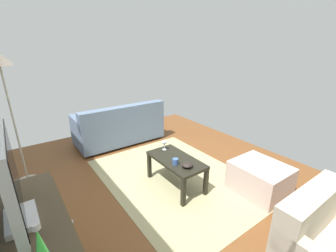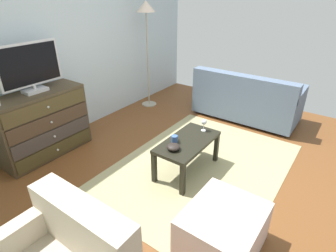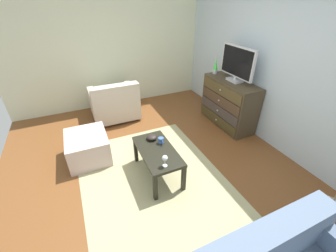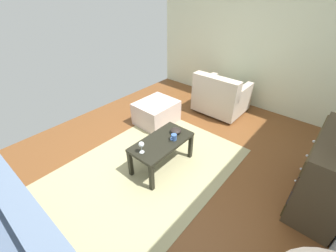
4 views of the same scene
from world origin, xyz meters
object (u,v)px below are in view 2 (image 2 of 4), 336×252
Objects in this scene: dresser at (42,124)px; couch_large at (246,100)px; tv at (30,67)px; ottoman at (223,230)px; coffee_table at (187,145)px; bowl_decorative at (173,147)px; mug at (175,139)px; standing_lamp at (146,17)px; wine_glass at (204,122)px.

dresser is 0.68× the size of couch_large.
ottoman is (-0.04, -2.66, -1.00)m from tv.
dresser reaches higher than coffee_table.
mug is at bearing 30.19° from bowl_decorative.
standing_lamp is at bearing 49.85° from ottoman.
dresser is 1.66× the size of ottoman.
standing_lamp is at bearing 58.96° from wine_glass.
coffee_table reaches higher than ottoman.
tv reaches higher than mug.
coffee_table is 5.56× the size of wine_glass.
dresser is at bearing 113.34° from coffee_table.
standing_lamp reaches higher than mug.
standing_lamp is (2.18, 2.59, 1.40)m from ottoman.
standing_lamp is at bearing -1.28° from dresser.
dresser is at bearing 178.72° from standing_lamp.
bowl_decorative is (-0.14, -0.08, -0.01)m from mug.
standing_lamp is (1.66, 1.71, 1.13)m from bowl_decorative.
mug is 0.06× the size of standing_lamp.
couch_large is 2.82m from ottoman.
ottoman is (-0.66, -0.95, -0.27)m from mug.
dresser is at bearing -139.25° from tv.
tv is at bearing 104.97° from bowl_decorative.
tv is (0.03, 0.02, 0.76)m from dresser.
bowl_decorative is 0.08× the size of standing_lamp.
mug is 1.19m from ottoman.
wine_glass is (1.10, -1.82, 0.11)m from dresser.
dresser is 1.83m from bowl_decorative.
couch_large is at bearing -33.81° from dresser.
coffee_table is at bearing 174.59° from wine_glass.
mug is 2.50m from standing_lamp.
tv reaches higher than bowl_decorative.
bowl_decorative is at bearing 59.16° from ottoman.
couch_large is (2.65, -1.81, -0.87)m from tv.
coffee_table is at bearing -67.67° from tv.
tv is at bearing 89.09° from ottoman.
wine_glass is 0.09× the size of couch_large.
coffee_table is 0.51× the size of couch_large.
bowl_decorative is at bearing -149.81° from mug.
wine_glass is 1.38× the size of mug.
coffee_table is at bearing 47.15° from ottoman.
tv is 4.98× the size of wine_glass.
dresser reaches higher than couch_large.
tv is 1.99m from bowl_decorative.
standing_lamp is (2.17, -0.05, 1.16)m from dresser.
tv is 1.12× the size of ottoman.
ottoman is (-0.52, -0.87, -0.26)m from bowl_decorative.
standing_lamp is (1.06, 1.77, 1.05)m from wine_glass.
wine_glass is 0.60m from bowl_decorative.
wine_glass is at bearing -17.06° from mug.
tv is 1.95m from mug.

